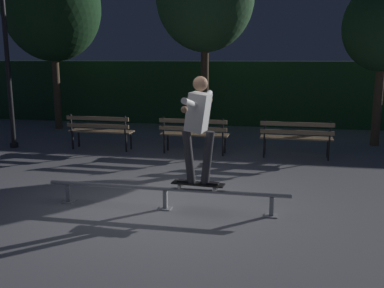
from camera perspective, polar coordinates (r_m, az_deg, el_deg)
name	(u,v)px	position (r m, az deg, el deg)	size (l,w,h in m)	color
ground_plane	(167,206)	(6.75, -3.26, -8.13)	(90.00, 90.00, 0.00)	gray
hedge_backdrop	(231,93)	(15.06, 5.15, 6.72)	(24.00, 1.20, 2.12)	#234C28
grind_rail	(165,192)	(6.56, -3.54, -6.30)	(3.70, 0.18, 0.34)	#9E9EA3
skateboard	(198,184)	(6.41, 0.80, -5.27)	(0.79, 0.27, 0.09)	black
skateboarder	(198,121)	(6.21, 0.85, 3.04)	(0.63, 1.40, 1.56)	black
park_bench_leftmost	(100,128)	(10.89, -11.97, 2.01)	(1.61, 0.45, 0.88)	black
park_bench_left_center	(194,132)	(10.20, 0.24, 1.64)	(1.61, 0.45, 0.88)	black
park_bench_right_center	(296,135)	(10.02, 13.52, 1.15)	(1.61, 0.45, 0.88)	black
tree_far_right	(384,27)	(12.09, 23.84, 13.80)	(2.00, 2.00, 4.09)	brown
tree_far_left	(52,8)	(14.55, -17.88, 16.64)	(2.96, 2.96, 5.38)	brown
lamp_post_left	(6,47)	(11.73, -23.15, 11.55)	(0.32, 0.32, 3.90)	black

